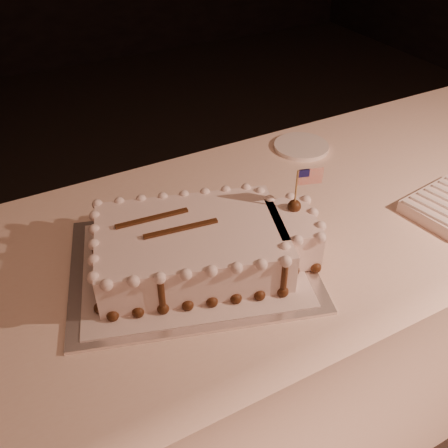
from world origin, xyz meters
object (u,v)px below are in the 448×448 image
banquet_table (245,334)px  side_plate (301,147)px  cake_board (192,264)px  sheet_cake (204,244)px

banquet_table → side_plate: size_ratio=14.57×
banquet_table → cake_board: size_ratio=4.59×
sheet_cake → banquet_table: bearing=20.2°
sheet_cake → side_plate: size_ratio=3.15×
banquet_table → side_plate: (0.34, 0.27, 0.38)m
sheet_cake → side_plate: (0.49, 0.33, -0.05)m
banquet_table → side_plate: 0.58m
banquet_table → sheet_cake: size_ratio=4.63×
banquet_table → sheet_cake: 0.46m
banquet_table → cake_board: 0.42m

